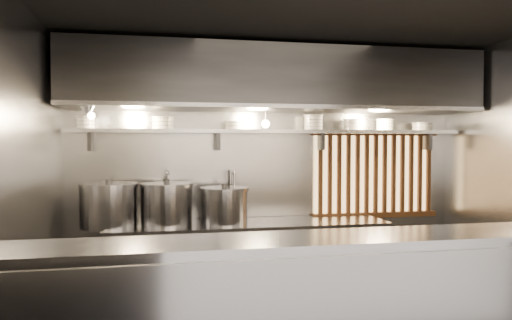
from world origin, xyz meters
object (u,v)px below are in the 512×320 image
object	(u,v)px
stock_pot_mid	(167,204)
stock_pot_right	(224,205)
heat_lamp	(88,110)
stock_pot_left	(108,205)
pendant_bulb	(266,124)

from	to	relation	value
stock_pot_mid	stock_pot_right	distance (m)	0.60
heat_lamp	stock_pot_left	distance (m)	1.00
heat_lamp	stock_pot_mid	xyz separation A→B (m)	(0.73, 0.31, -0.95)
heat_lamp	pendant_bulb	bearing A→B (deg)	11.00
heat_lamp	pendant_bulb	world-z (taller)	heat_lamp
pendant_bulb	stock_pot_left	bearing A→B (deg)	-178.30
stock_pot_right	heat_lamp	bearing A→B (deg)	-169.13
heat_lamp	stock_pot_right	world-z (taller)	heat_lamp
pendant_bulb	stock_pot_mid	world-z (taller)	pendant_bulb
pendant_bulb	stock_pot_left	distance (m)	1.85
pendant_bulb	stock_pot_mid	distance (m)	1.36
stock_pot_left	stock_pot_right	xyz separation A→B (m)	(1.18, -0.05, -0.03)
stock_pot_left	stock_pot_right	size ratio (longest dim) A/B	0.92
heat_lamp	stock_pot_mid	world-z (taller)	heat_lamp
heat_lamp	stock_pot_right	xyz separation A→B (m)	(1.33, 0.26, -0.97)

